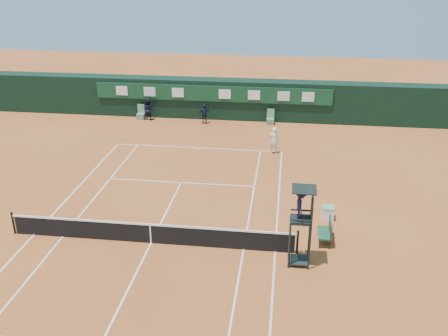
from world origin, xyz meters
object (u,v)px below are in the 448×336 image
(tennis_net, at_px, (151,233))
(umpire_chair, at_px, (301,211))
(cooler, at_px, (328,213))
(player, at_px, (274,140))
(player_bench, at_px, (327,230))

(tennis_net, xyz_separation_m, umpire_chair, (6.44, -0.73, 1.95))
(tennis_net, xyz_separation_m, cooler, (7.88, 3.25, -0.18))
(tennis_net, bearing_deg, cooler, 22.42)
(tennis_net, bearing_deg, player, 66.85)
(cooler, distance_m, player, 8.88)
(cooler, xyz_separation_m, player, (-2.92, 8.37, 0.55))
(umpire_chair, relative_size, player, 1.96)
(tennis_net, xyz_separation_m, player_bench, (7.69, 1.07, 0.09))
(tennis_net, xyz_separation_m, player, (4.97, 11.62, 0.36))
(cooler, bearing_deg, player_bench, -94.97)
(player_bench, height_order, cooler, player_bench)
(tennis_net, height_order, player_bench, same)
(player_bench, xyz_separation_m, cooler, (0.19, 2.19, -0.27))
(cooler, bearing_deg, tennis_net, -157.58)
(umpire_chair, bearing_deg, player_bench, 55.15)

